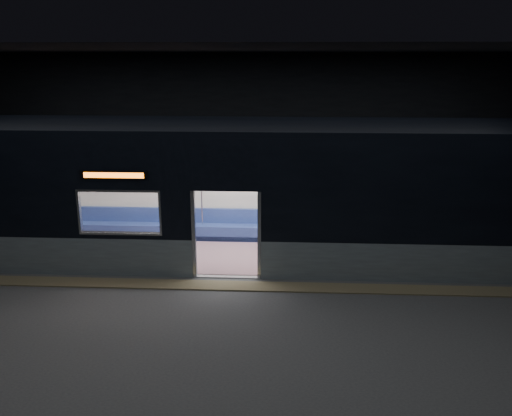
{
  "coord_description": "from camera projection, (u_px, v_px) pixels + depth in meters",
  "views": [
    {
      "loc": [
        1.3,
        -10.42,
        4.93
      ],
      "look_at": [
        0.6,
        2.3,
        1.31
      ],
      "focal_mm": 38.0,
      "sensor_mm": 36.0,
      "label": 1
    }
  ],
  "objects": [
    {
      "name": "tactile_strip",
      "position": [
        225.0,
        286.0,
        11.95
      ],
      "size": [
        22.8,
        0.5,
        0.03
      ],
      "primitive_type": "cube",
      "color": "#8C7F59",
      "rests_on": "station_floor"
    },
    {
      "name": "passenger",
      "position": [
        291.0,
        214.0,
        14.54
      ],
      "size": [
        0.43,
        0.7,
        1.36
      ],
      "rotation": [
        0.0,
        0.0,
        -0.16
      ],
      "color": "black",
      "rests_on": "metro_car"
    },
    {
      "name": "transit_map",
      "position": [
        310.0,
        188.0,
        14.62
      ],
      "size": [
        0.95,
        0.03,
        0.62
      ],
      "primitive_type": "cube",
      "color": "white",
      "rests_on": "metro_car"
    },
    {
      "name": "handbag",
      "position": [
        290.0,
        221.0,
        14.35
      ],
      "size": [
        0.32,
        0.28,
        0.15
      ],
      "primitive_type": "cube",
      "rotation": [
        0.0,
        0.0,
        -0.09
      ],
      "color": "black",
      "rests_on": "passenger"
    },
    {
      "name": "station_floor",
      "position": [
        222.0,
        297.0,
        11.42
      ],
      "size": [
        24.0,
        14.0,
        0.01
      ],
      "primitive_type": "cube",
      "color": "#47494C",
      "rests_on": "ground"
    },
    {
      "name": "metro_car",
      "position": [
        232.0,
        184.0,
        13.36
      ],
      "size": [
        18.0,
        3.04,
        3.35
      ],
      "color": "#8A9DA4",
      "rests_on": "station_floor"
    },
    {
      "name": "station_envelope",
      "position": [
        219.0,
        123.0,
        10.42
      ],
      "size": [
        24.0,
        14.0,
        5.0
      ],
      "color": "black",
      "rests_on": "station_floor"
    }
  ]
}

